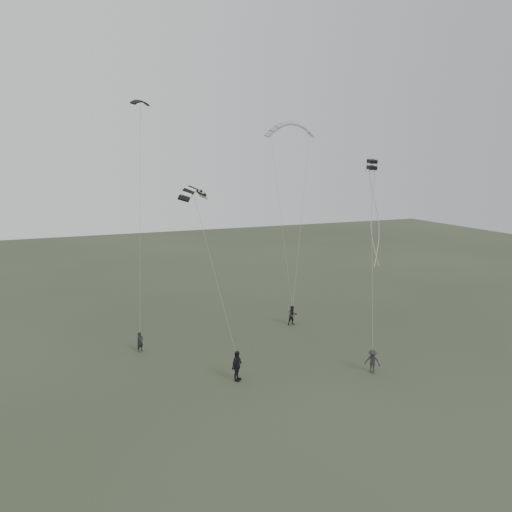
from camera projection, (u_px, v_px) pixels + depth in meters
name	position (u px, v px, depth m)	size (l,w,h in m)	color
ground	(264.00, 373.00, 32.89)	(140.00, 140.00, 0.00)	#343E29
flyer_left	(140.00, 342.00, 36.52)	(0.54, 0.36, 1.48)	black
flyer_right	(292.00, 315.00, 42.52)	(0.82, 0.64, 1.68)	black
flyer_center	(237.00, 366.00, 31.62)	(1.16, 0.48, 1.98)	black
flyer_far	(372.00, 361.00, 32.85)	(1.03, 0.59, 1.60)	#29292E
kite_dark_small	(140.00, 101.00, 37.19)	(1.54, 0.46, 0.51)	black
kite_pale_large	(290.00, 123.00, 45.40)	(4.55, 1.02, 1.82)	#A1A4A7
kite_striped	(194.00, 188.00, 31.61)	(2.78, 0.69, 1.11)	black
kite_box	(372.00, 165.00, 36.07)	(0.57, 0.57, 0.69)	black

